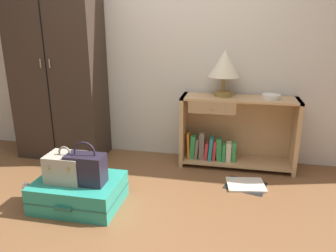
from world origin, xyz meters
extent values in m
plane|color=brown|center=(0.00, 0.00, 0.00)|extent=(9.00, 9.00, 0.00)
cube|color=beige|center=(0.00, 1.50, 1.30)|extent=(6.40, 0.10, 2.60)
cube|color=#33261E|center=(-1.20, 1.20, 1.07)|extent=(0.94, 0.45, 2.13)
cube|color=black|center=(-1.20, 0.98, 1.07)|extent=(0.01, 0.01, 2.03)
cylinder|color=gray|center=(-1.25, 0.97, 1.07)|extent=(0.01, 0.01, 0.09)
cylinder|color=gray|center=(-1.15, 0.97, 1.07)|extent=(0.01, 0.01, 0.09)
cube|color=tan|center=(0.17, 1.25, 0.37)|extent=(0.04, 0.33, 0.74)
cube|color=tan|center=(1.30, 1.25, 0.37)|extent=(0.04, 0.33, 0.74)
cube|color=tan|center=(0.73, 1.25, 0.73)|extent=(1.17, 0.33, 0.02)
cube|color=tan|center=(0.73, 1.25, 0.06)|extent=(1.09, 0.33, 0.02)
cube|color=tan|center=(0.73, 1.41, 0.37)|extent=(1.09, 0.01, 0.72)
cube|color=#A68259|center=(0.47, 1.10, 0.66)|extent=(0.47, 0.02, 0.12)
sphere|color=#9E844C|center=(0.47, 1.08, 0.66)|extent=(0.02, 0.02, 0.02)
cube|color=orange|center=(0.23, 1.23, 0.20)|extent=(0.04, 0.08, 0.28)
cube|color=green|center=(0.28, 1.23, 0.19)|extent=(0.06, 0.08, 0.25)
cube|color=#726659|center=(0.32, 1.23, 0.17)|extent=(0.04, 0.11, 0.22)
cube|color=#726659|center=(0.37, 1.23, 0.21)|extent=(0.05, 0.09, 0.29)
cube|color=red|center=(0.42, 1.23, 0.16)|extent=(0.04, 0.10, 0.18)
cube|color=teal|center=(0.47, 1.23, 0.19)|extent=(0.05, 0.13, 0.25)
cube|color=red|center=(0.51, 1.23, 0.17)|extent=(0.04, 0.11, 0.21)
cube|color=green|center=(0.56, 1.23, 0.18)|extent=(0.07, 0.09, 0.24)
cube|color=green|center=(0.61, 1.23, 0.16)|extent=(0.03, 0.12, 0.18)
cube|color=beige|center=(0.65, 1.23, 0.17)|extent=(0.05, 0.11, 0.20)
cube|color=green|center=(0.71, 1.23, 0.17)|extent=(0.04, 0.09, 0.21)
cylinder|color=olive|center=(0.56, 1.29, 0.77)|extent=(0.17, 0.17, 0.05)
cylinder|color=olive|center=(0.56, 1.29, 0.87)|extent=(0.04, 0.04, 0.15)
cone|color=beige|center=(0.56, 1.29, 1.07)|extent=(0.31, 0.31, 0.26)
cylinder|color=silver|center=(1.03, 1.25, 0.76)|extent=(0.18, 0.18, 0.04)
cube|color=teal|center=(-0.54, 0.20, 0.11)|extent=(0.69, 0.51, 0.23)
cube|color=#235E52|center=(-0.54, 0.20, 0.11)|extent=(0.69, 0.52, 0.01)
cube|color=#235E52|center=(-0.54, -0.06, 0.11)|extent=(0.14, 0.02, 0.03)
cube|color=#A89E8E|center=(-0.62, 0.19, 0.34)|extent=(0.29, 0.23, 0.22)
torus|color=slate|center=(-0.62, 0.19, 0.47)|extent=(0.11, 0.02, 0.11)
cube|color=tan|center=(-0.70, 0.07, 0.38)|extent=(0.02, 0.01, 0.02)
cube|color=tan|center=(-0.54, 0.07, 0.38)|extent=(0.02, 0.01, 0.02)
cube|color=#231E2D|center=(-0.44, 0.17, 0.35)|extent=(0.30, 0.17, 0.24)
torus|color=#231E2D|center=(-0.44, 0.17, 0.49)|extent=(0.18, 0.01, 0.18)
cylinder|color=white|center=(-0.98, 0.15, 0.08)|extent=(0.07, 0.07, 0.15)
cylinder|color=silver|center=(-0.98, 0.15, 0.16)|extent=(0.04, 0.04, 0.02)
cube|color=white|center=(0.83, 0.82, 0.01)|extent=(0.38, 0.32, 0.02)
cube|color=black|center=(0.83, 0.82, 0.00)|extent=(0.42, 0.37, 0.01)
camera|label=1|loc=(0.67, -2.00, 1.45)|focal=34.79mm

